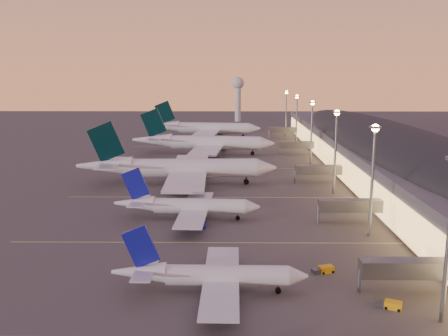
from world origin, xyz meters
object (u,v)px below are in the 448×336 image
airliner_narrow_south (210,276)px  radar_tower (238,91)px  airliner_narrow_north (187,206)px  baggage_tug_b (324,270)px  airliner_wide_near (177,168)px  baggage_tug_a (390,305)px  airliner_wide_mid (203,143)px  airliner_wide_far (204,128)px

airliner_narrow_south → radar_tower: 290.98m
airliner_narrow_north → airliner_narrow_south: bearing=-77.5°
airliner_narrow_south → baggage_tug_b: size_ratio=7.57×
airliner_wide_near → baggage_tug_a: size_ratio=15.43×
airliner_narrow_south → airliner_narrow_north: bearing=100.7°
radar_tower → baggage_tug_a: radar_tower is taller
airliner_narrow_south → airliner_wide_near: (-14.05, 82.22, 2.36)m
airliner_wide_mid → airliner_wide_far: airliner_wide_mid is taller
airliner_wide_near → radar_tower: (23.63, 208.00, 16.39)m
airliner_wide_near → baggage_tug_a: 97.74m
airliner_narrow_south → airliner_wide_mid: airliner_wide_mid is taller
radar_tower → baggage_tug_b: 282.44m
radar_tower → baggage_tug_a: (19.58, -295.53, -21.32)m
airliner_narrow_north → baggage_tug_b: airliner_narrow_north is taller
airliner_wide_far → baggage_tug_a: airliner_wide_far is taller
airliner_narrow_north → airliner_wide_mid: bearing=93.2°
airliner_narrow_south → airliner_wide_far: 200.61m
airliner_narrow_south → baggage_tug_a: size_ratio=7.82×
airliner_wide_near → airliner_narrow_north: bearing=-82.0°
airliner_wide_near → baggage_tug_b: bearing=-65.7°
baggage_tug_b → airliner_wide_mid: bearing=84.6°
baggage_tug_a → baggage_tug_b: size_ratio=0.97×
airliner_narrow_south → airliner_narrow_north: airliner_narrow_north is taller
baggage_tug_a → airliner_narrow_north: bearing=152.1°
airliner_wide_near → airliner_wide_far: airliner_wide_near is taller
radar_tower → airliner_narrow_south: bearing=-91.9°
airliner_wide_mid → airliner_wide_far: (-2.46, 57.71, -0.04)m
airliner_narrow_north → baggage_tug_a: 60.52m
airliner_narrow_south → airliner_narrow_north: 43.38m
baggage_tug_b → airliner_narrow_south: bearing=-175.3°
airliner_narrow_north → radar_tower: radar_tower is taller
baggage_tug_a → baggage_tug_b: 16.26m
airliner_wide_near → radar_tower: size_ratio=2.04×
baggage_tug_b → airliner_wide_far: bearing=81.6°
airliner_narrow_north → airliner_wide_far: (-3.57, 157.56, 1.83)m
airliner_narrow_south → airliner_wide_mid: size_ratio=0.52×
radar_tower → baggage_tug_b: bearing=-87.6°
airliner_narrow_south → baggage_tug_b: airliner_narrow_south is taller
baggage_tug_a → baggage_tug_b: bearing=144.3°
airliner_narrow_south → airliner_wide_far: size_ratio=0.52×
airliner_narrow_north → airliner_wide_far: airliner_wide_far is taller
baggage_tug_a → baggage_tug_b: baggage_tug_b is taller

